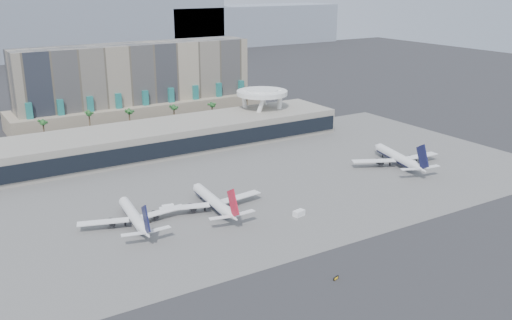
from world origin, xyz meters
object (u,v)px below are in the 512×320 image
service_vehicle_a (168,208)px  service_vehicle_b (299,213)px  airliner_centre (213,201)px  airliner_left (134,216)px  airliner_right (398,158)px  taxiway_sign (336,278)px

service_vehicle_a → service_vehicle_b: bearing=-27.7°
airliner_centre → service_vehicle_a: bearing=153.9°
airliner_left → service_vehicle_b: (49.37, -21.96, -2.19)m
airliner_right → service_vehicle_a: bearing=-169.3°
airliner_right → service_vehicle_a: size_ratio=10.19×
service_vehicle_a → service_vehicle_b: size_ratio=1.03×
airliner_right → service_vehicle_b: 70.46m
service_vehicle_a → service_vehicle_b: (35.31, -27.46, 0.02)m
airliner_centre → airliner_right: airliner_right is taller
airliner_right → taxiway_sign: (-83.41, -61.12, -3.17)m
airliner_left → service_vehicle_a: airliner_left is taller
taxiway_sign → service_vehicle_a: bearing=89.9°
airliner_centre → service_vehicle_a: (-13.38, 7.89, -2.37)m
airliner_right → taxiway_sign: 103.45m
service_vehicle_a → airliner_left: bearing=-148.5°
service_vehicle_b → airliner_centre: bearing=126.5°
airliner_left → service_vehicle_b: bearing=-18.1°
airliner_left → service_vehicle_a: 15.26m
service_vehicle_a → taxiway_sign: 69.55m
airliner_left → airliner_right: size_ratio=0.90×
airliner_left → service_vehicle_a: (14.06, 5.50, -2.22)m
taxiway_sign → airliner_centre: bearing=79.5°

